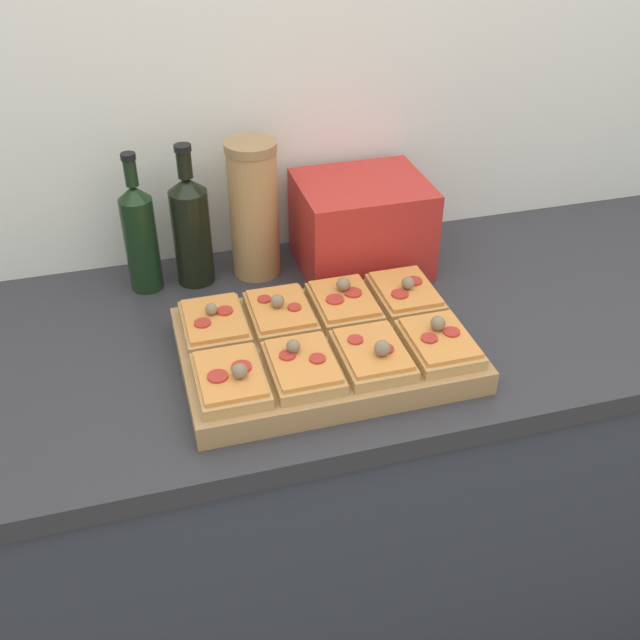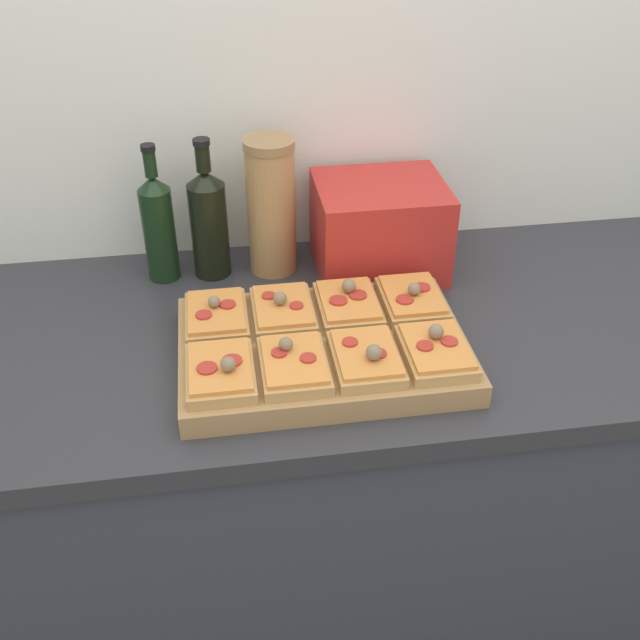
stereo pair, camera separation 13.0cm
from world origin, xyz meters
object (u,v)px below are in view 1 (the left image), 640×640
Objects in this scene: olive_oil_bottle at (140,235)px; wine_bottle at (191,228)px; grain_jar_tall at (254,210)px; cutting_board at (325,349)px; toaster_oven at (362,225)px.

wine_bottle reaches higher than olive_oil_bottle.
cutting_board is at bearing -80.81° from grain_jar_tall.
olive_oil_bottle is 1.01× the size of toaster_oven.
wine_bottle is 1.03× the size of toaster_oven.
wine_bottle is 0.13m from grain_jar_tall.
olive_oil_bottle is 0.10m from wine_bottle.
olive_oil_bottle is 0.98× the size of wine_bottle.
grain_jar_tall reaches higher than toaster_oven.
wine_bottle is at bearing 174.67° from toaster_oven.
toaster_oven is (0.22, -0.03, -0.05)m from grain_jar_tall.
olive_oil_bottle is 0.23m from grain_jar_tall.
toaster_oven is at bearing -4.14° from olive_oil_bottle.
wine_bottle reaches higher than grain_jar_tall.
toaster_oven reaches higher than cutting_board.
wine_bottle is 0.34m from toaster_oven.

